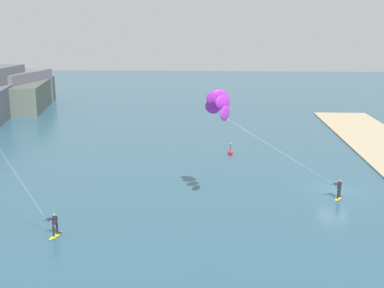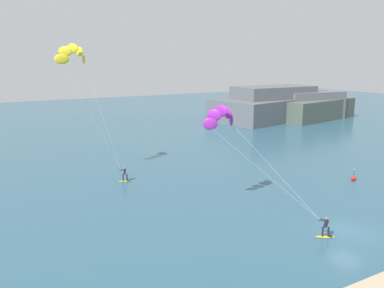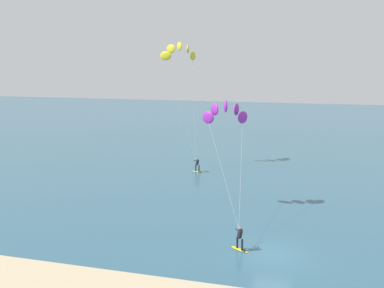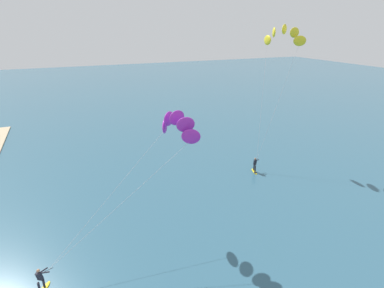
{
  "view_description": "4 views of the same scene",
  "coord_description": "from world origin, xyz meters",
  "views": [
    {
      "loc": [
        -42.3,
        10.28,
        14.09
      ],
      "look_at": [
        -6.12,
        12.29,
        5.48
      ],
      "focal_mm": 46.33,
      "sensor_mm": 36.0,
      "label": 1
    },
    {
      "loc": [
        -25.21,
        -19.38,
        13.66
      ],
      "look_at": [
        -8.11,
        11.18,
        6.01
      ],
      "focal_mm": 36.43,
      "sensor_mm": 36.0,
      "label": 2
    },
    {
      "loc": [
        2.71,
        -29.53,
        12.85
      ],
      "look_at": [
        -8.47,
        9.76,
        5.53
      ],
      "focal_mm": 42.74,
      "sensor_mm": 36.0,
      "label": 3
    },
    {
      "loc": [
        14.43,
        3.0,
        15.17
      ],
      "look_at": [
        -8.12,
        12.61,
        5.72
      ],
      "focal_mm": 28.68,
      "sensor_mm": 36.0,
      "label": 4
    }
  ],
  "objects": [
    {
      "name": "kitesurfer_mid_water",
      "position": [
        -14.78,
        26.43,
        13.62
      ],
      "size": [
        6.85,
        7.48,
        15.39
      ],
      "color": "yellow",
      "rests_on": "ground"
    },
    {
      "name": "kitesurfer_nearshore",
      "position": [
        -5.35,
        9.78,
        8.08
      ],
      "size": [
        6.1,
        11.84,
        9.56
      ],
      "color": "yellow",
      "rests_on": "ground"
    }
  ]
}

